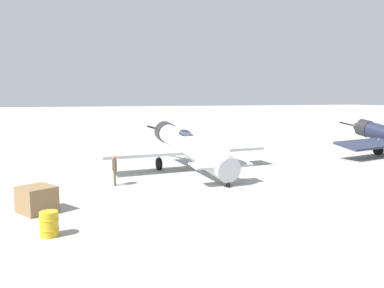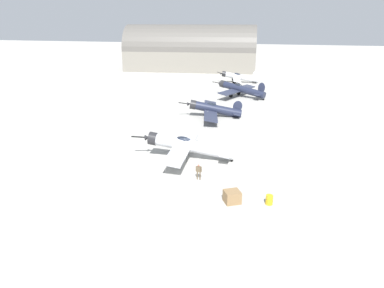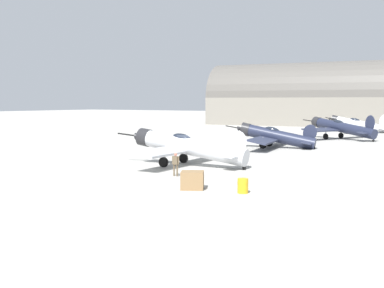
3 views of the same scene
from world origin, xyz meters
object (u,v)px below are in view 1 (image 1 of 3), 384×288
Objects in this scene: ground_crew_mechanic at (114,167)px; equipment_crate at (37,199)px; airplane_foreground at (189,146)px; fuel_drum at (49,224)px.

ground_crew_mechanic reaches higher than equipment_crate.
airplane_foreground reaches higher than equipment_crate.
fuel_drum is (6.97, -3.45, -0.56)m from ground_crew_mechanic.
airplane_foreground is at bearing 124.90° from equipment_crate.
fuel_drum is at bearing 134.26° from airplane_foreground.
fuel_drum is (9.42, -8.60, -1.16)m from airplane_foreground.
equipment_crate is 3.17m from fuel_drum.
equipment_crate is at bearing -128.35° from ground_crew_mechanic.
airplane_foreground is 6.64× the size of equipment_crate.
fuel_drum is at bearing 7.17° from equipment_crate.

